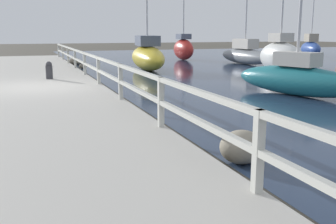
# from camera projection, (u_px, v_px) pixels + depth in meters

# --- Properties ---
(ground_plane) EXTENTS (120.00, 120.00, 0.00)m
(ground_plane) POSITION_uv_depth(u_px,v_px,m) (39.00, 95.00, 12.67)
(ground_plane) COLOR #4C473D
(dock_walkway) EXTENTS (4.07, 36.00, 0.25)m
(dock_walkway) POSITION_uv_depth(u_px,v_px,m) (39.00, 91.00, 12.64)
(dock_walkway) COLOR beige
(dock_walkway) RESTS_ON ground
(railing) EXTENTS (0.10, 32.50, 0.92)m
(railing) POSITION_uv_depth(u_px,v_px,m) (98.00, 65.00, 13.14)
(railing) COLOR beige
(railing) RESTS_ON dock_walkway
(boulder_mid_strip) EXTENTS (0.69, 0.62, 0.52)m
(boulder_mid_strip) POSITION_uv_depth(u_px,v_px,m) (242.00, 147.00, 5.98)
(boulder_mid_strip) COLOR gray
(boulder_mid_strip) RESTS_ON ground
(boulder_near_dock) EXTENTS (0.46, 0.42, 0.35)m
(boulder_near_dock) POSITION_uv_depth(u_px,v_px,m) (78.00, 62.00, 24.30)
(boulder_near_dock) COLOR gray
(boulder_near_dock) RESTS_ON ground
(boulder_water_edge) EXTENTS (0.60, 0.54, 0.45)m
(boulder_water_edge) POSITION_uv_depth(u_px,v_px,m) (74.00, 61.00, 24.31)
(boulder_water_edge) COLOR gray
(boulder_water_edge) RESTS_ON ground
(boulder_downstream) EXTENTS (0.41, 0.37, 0.31)m
(boulder_downstream) POSITION_uv_depth(u_px,v_px,m) (83.00, 66.00, 21.53)
(boulder_downstream) COLOR gray
(boulder_downstream) RESTS_ON ground
(mooring_bollard) EXTENTS (0.25, 0.25, 0.66)m
(mooring_bollard) POSITION_uv_depth(u_px,v_px,m) (49.00, 70.00, 14.68)
(mooring_bollard) COLOR #333338
(mooring_bollard) RESTS_ON dock_walkway
(sailboat_white) EXTENTS (1.15, 3.04, 6.16)m
(sailboat_white) POSITION_uv_depth(u_px,v_px,m) (280.00, 56.00, 19.29)
(sailboat_white) COLOR white
(sailboat_white) RESTS_ON water_surface
(sailboat_gray) EXTENTS (1.17, 5.55, 6.93)m
(sailboat_gray) POSITION_uv_depth(u_px,v_px,m) (245.00, 54.00, 24.70)
(sailboat_gray) COLOR gray
(sailboat_gray) RESTS_ON water_surface
(sailboat_teal) EXTENTS (2.30, 4.67, 5.83)m
(sailboat_teal) POSITION_uv_depth(u_px,v_px,m) (296.00, 78.00, 12.40)
(sailboat_teal) COLOR #1E707A
(sailboat_teal) RESTS_ON water_surface
(sailboat_blue) EXTENTS (2.33, 3.82, 4.99)m
(sailboat_blue) POSITION_uv_depth(u_px,v_px,m) (311.00, 47.00, 33.36)
(sailboat_blue) COLOR #2D4C9E
(sailboat_blue) RESTS_ON water_surface
(sailboat_red) EXTENTS (1.28, 3.14, 5.87)m
(sailboat_red) POSITION_uv_depth(u_px,v_px,m) (183.00, 48.00, 28.41)
(sailboat_red) COLOR red
(sailboat_red) RESTS_ON water_surface
(sailboat_yellow) EXTENTS (2.21, 5.91, 4.89)m
(sailboat_yellow) POSITION_uv_depth(u_px,v_px,m) (147.00, 56.00, 20.86)
(sailboat_yellow) COLOR gold
(sailboat_yellow) RESTS_ON water_surface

